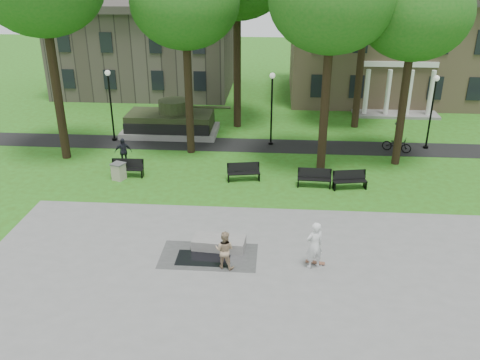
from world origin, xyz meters
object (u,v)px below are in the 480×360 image
Objects in this scene: skateboarder at (314,245)px; friend_watching at (224,250)px; park_bench_0 at (128,167)px; cyclist at (397,139)px; concrete_block at (219,243)px; trash_bin at (119,171)px.

skateboarder is 1.25× the size of friend_watching.
park_bench_0 is at bearing -66.19° from skateboarder.
skateboarder is 13.01m from park_bench_0.
concrete_block is at bearing 164.25° from cyclist.
park_bench_0 is 0.61m from trash_bin.
trash_bin is at bearing -37.40° from friend_watching.
trash_bin is at bearing -63.52° from skateboarder.
cyclist is at bearing 19.00° from trash_bin.
cyclist is (6.00, 13.56, -0.19)m from skateboarder.
concrete_block is at bearing -46.83° from trash_bin.
skateboarder is (3.91, -1.19, 0.78)m from concrete_block.
friend_watching is 0.89× the size of park_bench_0.
concrete_block is 15.86m from cyclist.
park_bench_0 is at bearing 130.79° from cyclist.
friend_watching is at bearing -50.68° from trash_bin.
cyclist is at bearing -139.58° from skateboarder.
friend_watching is 10.64m from trash_bin.
trash_bin is at bearing -128.22° from park_bench_0.
park_bench_0 reaches higher than concrete_block.
cyclist reaches higher than skateboarder.
park_bench_0 is (-15.89, -5.12, -0.31)m from cyclist.
trash_bin is at bearing 133.17° from concrete_block.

